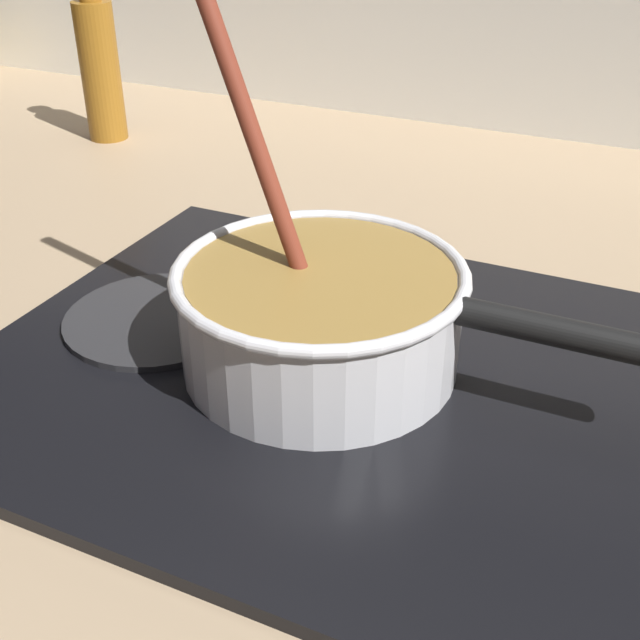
# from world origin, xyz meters

# --- Properties ---
(ground) EXTENTS (2.40, 1.60, 0.04)m
(ground) POSITION_xyz_m (0.00, 0.00, -0.02)
(ground) COLOR #9E8466
(hob_plate) EXTENTS (0.56, 0.48, 0.01)m
(hob_plate) POSITION_xyz_m (0.07, 0.07, 0.01)
(hob_plate) COLOR black
(hob_plate) RESTS_ON ground
(burner_ring) EXTENTS (0.19, 0.19, 0.01)m
(burner_ring) POSITION_xyz_m (0.07, 0.07, 0.02)
(burner_ring) COLOR #592D0C
(burner_ring) RESTS_ON hob_plate
(spare_burner) EXTENTS (0.17, 0.17, 0.01)m
(spare_burner) POSITION_xyz_m (-0.09, 0.07, 0.01)
(spare_burner) COLOR #262628
(spare_burner) RESTS_ON hob_plate
(cooking_pan) EXTENTS (0.39, 0.24, 0.33)m
(cooking_pan) POSITION_xyz_m (0.07, 0.07, 0.06)
(cooking_pan) COLOR silver
(cooking_pan) RESTS_ON hob_plate
(sauce_bottle) EXTENTS (0.06, 0.06, 0.25)m
(sauce_bottle) POSITION_xyz_m (-0.48, 0.50, 0.11)
(sauce_bottle) COLOR #8C5919
(sauce_bottle) RESTS_ON ground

